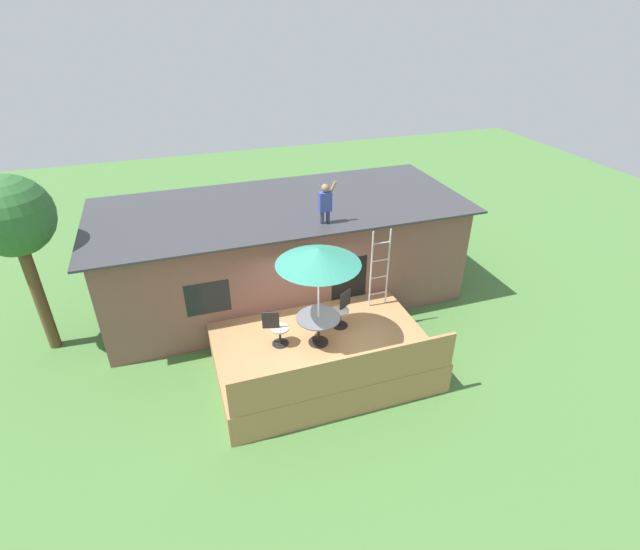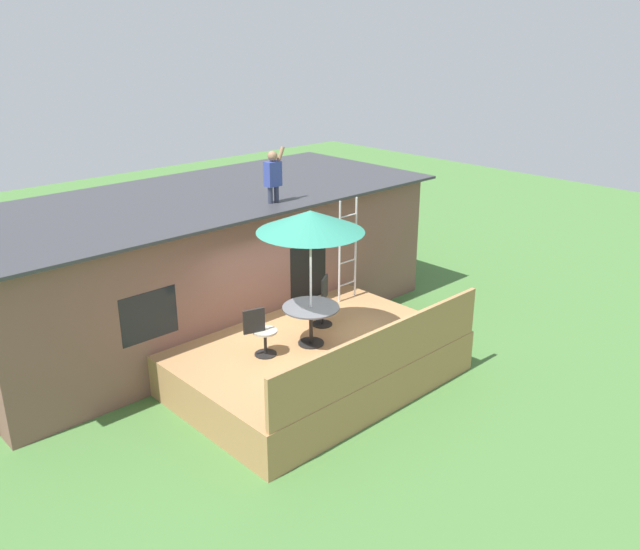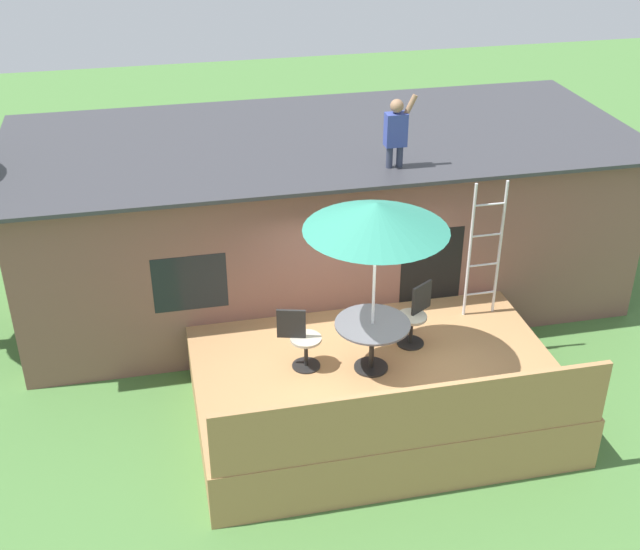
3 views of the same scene
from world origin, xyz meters
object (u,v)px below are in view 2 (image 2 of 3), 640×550
at_px(person_figure, 273,173).
at_px(patio_chair_left, 261,332).
at_px(patio_chair_right, 323,302).
at_px(step_ladder, 348,250).
at_px(patio_table, 311,315).
at_px(patio_umbrella, 310,221).

relative_size(person_figure, patio_chair_left, 1.21).
bearing_deg(patio_chair_left, patio_chair_right, 23.44).
height_order(person_figure, patio_chair_right, person_figure).
distance_m(step_ladder, person_figure, 2.25).
height_order(step_ladder, patio_chair_left, step_ladder).
xyz_separation_m(patio_table, step_ladder, (2.03, 1.07, 0.51)).
relative_size(patio_table, patio_chair_right, 1.13).
bearing_deg(person_figure, patio_umbrella, -113.01).
bearing_deg(patio_table, patio_chair_right, 32.89).
xyz_separation_m(step_ladder, patio_chair_right, (-1.24, -0.56, -0.64)).
bearing_deg(person_figure, patio_chair_left, -135.48).
bearing_deg(patio_table, person_figure, 66.99).
height_order(patio_umbrella, person_figure, person_figure).
relative_size(patio_table, patio_chair_left, 1.13).
xyz_separation_m(patio_umbrella, patio_chair_left, (-0.95, 0.26, -1.89)).
xyz_separation_m(person_figure, patio_chair_left, (-1.82, -1.79, -2.30)).
bearing_deg(step_ladder, patio_table, -152.25).
height_order(person_figure, patio_chair_left, person_figure).
bearing_deg(patio_umbrella, step_ladder, 27.75).
distance_m(patio_table, person_figure, 3.11).
bearing_deg(person_figure, step_ladder, -40.35).
bearing_deg(patio_umbrella, person_figure, 66.99).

